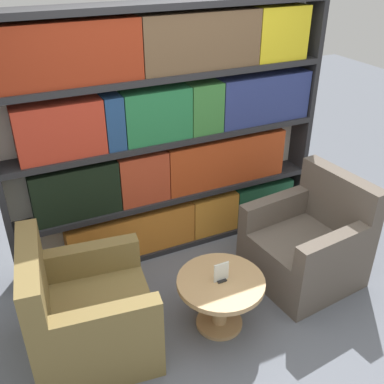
{
  "coord_description": "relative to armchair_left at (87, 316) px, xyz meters",
  "views": [
    {
      "loc": [
        -1.36,
        -2.04,
        2.62
      ],
      "look_at": [
        -0.09,
        0.64,
        0.93
      ],
      "focal_mm": 42.0,
      "sensor_mm": 36.0,
      "label": 1
    }
  ],
  "objects": [
    {
      "name": "armchair_right",
      "position": [
        1.91,
        -0.0,
        0.0
      ],
      "size": [
        0.9,
        0.88,
        0.93
      ],
      "rotation": [
        0.0,
        0.0,
        -1.47
      ],
      "color": "brown",
      "rests_on": "ground_plane"
    },
    {
      "name": "bookshelf",
      "position": [
        1.07,
        0.95,
        0.8
      ],
      "size": [
        2.87,
        0.3,
        2.21
      ],
      "color": "silver",
      "rests_on": "ground_plane"
    },
    {
      "name": "table_sign",
      "position": [
        0.96,
        -0.19,
        0.19
      ],
      "size": [
        0.12,
        0.06,
        0.15
      ],
      "color": "black",
      "rests_on": "coffee_table"
    },
    {
      "name": "ground_plane",
      "position": [
        1.04,
        -0.34,
        -0.32
      ],
      "size": [
        14.0,
        14.0,
        0.0
      ],
      "primitive_type": "plane",
      "color": "slate"
    },
    {
      "name": "armchair_left",
      "position": [
        0.0,
        0.0,
        0.0
      ],
      "size": [
        0.91,
        0.9,
        0.93
      ],
      "rotation": [
        0.0,
        0.0,
        1.45
      ],
      "color": "olive",
      "rests_on": "ground_plane"
    },
    {
      "name": "coffee_table",
      "position": [
        0.96,
        -0.19,
        -0.0
      ],
      "size": [
        0.65,
        0.65,
        0.44
      ],
      "color": "tan",
      "rests_on": "ground_plane"
    }
  ]
}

